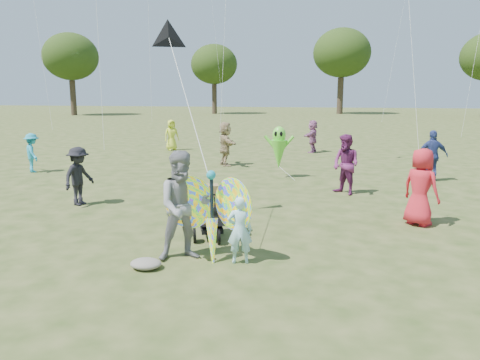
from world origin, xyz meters
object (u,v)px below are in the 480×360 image
alien_kite (279,149)px  adult_man (184,206)px  child_girl (240,230)px  crowd_j (313,136)px  crowd_e (346,165)px  crowd_g (172,135)px  crowd_i (32,153)px  crowd_d (225,144)px  crowd_c (432,156)px  jogging_stroller (212,207)px  crowd_b (79,176)px  crowd_a (421,187)px  butterfly_kite (212,215)px

alien_kite → adult_man: bearing=-94.5°
child_girl → crowd_j: crowd_j is taller
crowd_e → crowd_g: 11.97m
crowd_i → crowd_g: bearing=-67.5°
crowd_d → adult_man: bearing=162.3°
adult_man → crowd_c: (5.59, 8.53, -0.12)m
crowd_d → crowd_g: 5.62m
jogging_stroller → alien_kite: 6.84m
crowd_b → crowd_e: 7.21m
crowd_a → crowd_i: crowd_a is taller
crowd_j → jogging_stroller: size_ratio=1.36×
crowd_d → jogging_stroller: bearing=164.5°
crowd_a → alien_kite: (-3.70, 5.04, 0.13)m
alien_kite → crowd_g: bearing=133.5°
crowd_e → crowd_i: (-10.99, 1.51, -0.15)m
crowd_g → crowd_a: bearing=-88.5°
crowd_d → crowd_j: size_ratio=1.11×
adult_man → crowd_g: bearing=84.6°
adult_man → crowd_d: bearing=73.5°
adult_man → jogging_stroller: adult_man is taller
butterfly_kite → child_girl: bearing=-8.4°
crowd_b → alien_kite: bearing=-31.6°
child_girl → crowd_c: 9.70m
crowd_c → alien_kite: bearing=-0.5°
child_girl → crowd_b: bearing=-47.4°
adult_man → crowd_j: (1.41, 15.09, -0.18)m
crowd_g → butterfly_kite: butterfly_kite is taller
crowd_i → crowd_j: (9.59, 7.67, 0.07)m
crowd_i → alien_kite: size_ratio=0.81×
adult_man → crowd_c: size_ratio=1.15×
crowd_c → jogging_stroller: size_ratio=1.46×
crowd_e → butterfly_kite: 6.28m
crowd_g → crowd_d: bearing=-87.4°
alien_kite → crowd_b: bearing=-132.9°
crowd_j → crowd_b: bearing=-10.1°
adult_man → butterfly_kite: size_ratio=1.08×
crowd_g → crowd_j: 6.90m
jogging_stroller → alien_kite: bearing=65.5°
crowd_b → jogging_stroller: crowd_b is taller
crowd_c → alien_kite: (-4.95, -0.42, 0.14)m
crowd_a → crowd_b: 8.24m
adult_man → jogging_stroller: (0.14, 1.29, -0.34)m
crowd_b → butterfly_kite: size_ratio=0.85×
crowd_d → crowd_c: bearing=-131.1°
alien_kite → crowd_i: bearing=-175.5°
crowd_e → crowd_j: 9.29m
crowd_b → crowd_j: crowd_j is taller
crowd_e → jogging_stroller: (-2.67, -4.61, -0.24)m
crowd_a → butterfly_kite: (-3.87, -2.98, -0.05)m
crowd_e → crowd_b: bearing=-115.6°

